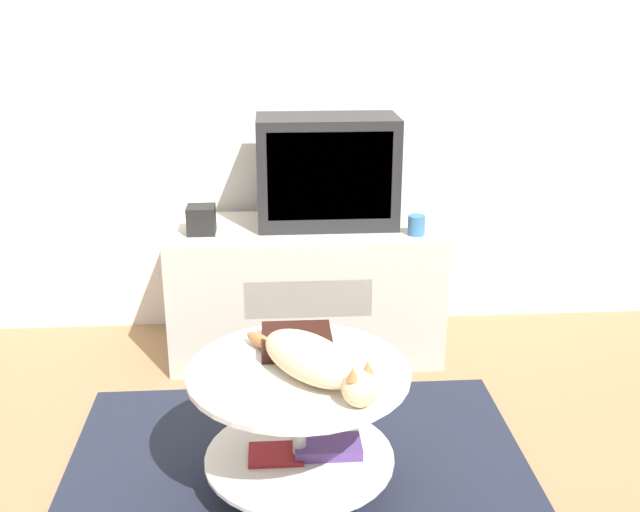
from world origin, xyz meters
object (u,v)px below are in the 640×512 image
Objects in this scene: tv at (327,171)px; dvd_box at (297,341)px; cat at (314,361)px; speaker at (201,220)px.

dvd_box is at bearing -100.33° from tv.
cat is (-0.13, -1.16, -0.31)m from tv.
cat is at bearing -78.10° from dvd_box.
tv is 1.02m from dvd_box.
tv is 1.21m from cat.
cat is at bearing -68.69° from speaker.
tv is at bearing 10.10° from speaker.
tv reaches higher than cat.
tv reaches higher than speaker.
dvd_box is at bearing -66.46° from speaker.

